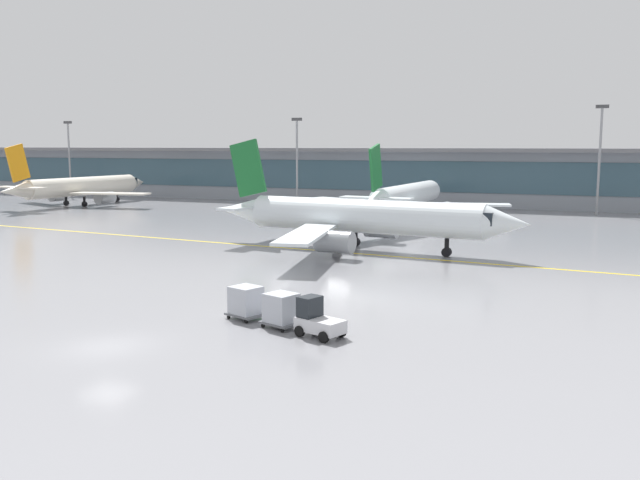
# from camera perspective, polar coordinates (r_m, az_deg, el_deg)

# --- Properties ---
(ground_plane) EXTENTS (400.00, 400.00, 0.00)m
(ground_plane) POSITION_cam_1_polar(r_m,az_deg,el_deg) (36.68, -17.31, -8.51)
(ground_plane) COLOR gray
(taxiway_centreline_stripe) EXTENTS (109.58, 10.34, 0.01)m
(taxiway_centreline_stripe) POSITION_cam_1_polar(r_m,az_deg,el_deg) (64.45, 3.16, -1.13)
(taxiway_centreline_stripe) COLOR yellow
(taxiway_centreline_stripe) RESTS_ON ground_plane
(terminal_concourse) EXTENTS (221.99, 11.00, 9.60)m
(terminal_concourse) POSITION_cam_1_polar(r_m,az_deg,el_deg) (118.11, 10.85, 5.26)
(terminal_concourse) COLOR #8C939E
(terminal_concourse) RESTS_ON ground_plane
(gate_airplane_0) EXTENTS (28.89, 31.22, 10.33)m
(gate_airplane_0) POSITION_cam_1_polar(r_m,az_deg,el_deg) (122.26, -19.28, 4.19)
(gate_airplane_0) COLOR silver
(gate_airplane_0) RESTS_ON ground_plane
(gate_airplane_1) EXTENTS (28.88, 31.11, 10.30)m
(gate_airplane_1) POSITION_cam_1_polar(r_m,az_deg,el_deg) (95.79, 7.22, 3.65)
(gate_airplane_1) COLOR white
(gate_airplane_1) RESTS_ON ground_plane
(taxiing_regional_jet) EXTENTS (32.53, 30.12, 10.77)m
(taxiing_regional_jet) POSITION_cam_1_polar(r_m,az_deg,el_deg) (66.08, 3.41, 1.91)
(taxiing_regional_jet) COLOR white
(taxiing_regional_jet) RESTS_ON ground_plane
(baggage_tug) EXTENTS (2.92, 2.29, 2.10)m
(baggage_tug) POSITION_cam_1_polar(r_m,az_deg,el_deg) (36.73, -0.24, -6.67)
(baggage_tug) COLOR silver
(baggage_tug) RESTS_ON ground_plane
(cargo_dolly_lead) EXTENTS (2.51, 2.21, 1.94)m
(cargo_dolly_lead) POSITION_cam_1_polar(r_m,az_deg,el_deg) (38.46, -3.25, -5.76)
(cargo_dolly_lead) COLOR #595B60
(cargo_dolly_lead) RESTS_ON ground_plane
(cargo_dolly_trailing) EXTENTS (2.51, 2.21, 1.94)m
(cargo_dolly_trailing) POSITION_cam_1_polar(r_m,az_deg,el_deg) (40.50, -6.19, -5.10)
(cargo_dolly_trailing) COLOR #595B60
(cargo_dolly_trailing) RESTS_ON ground_plane
(apron_light_mast_0) EXTENTS (1.80, 0.36, 14.72)m
(apron_light_mast_0) POSITION_cam_1_polar(r_m,az_deg,el_deg) (144.14, -20.15, 6.63)
(apron_light_mast_0) COLOR gray
(apron_light_mast_0) RESTS_ON ground_plane
(apron_light_mast_1) EXTENTS (1.80, 0.36, 14.63)m
(apron_light_mast_1) POSITION_cam_1_polar(r_m,az_deg,el_deg) (116.27, -1.93, 6.88)
(apron_light_mast_1) COLOR gray
(apron_light_mast_1) RESTS_ON ground_plane
(apron_light_mast_2) EXTENTS (1.80, 0.36, 15.82)m
(apron_light_mast_2) POSITION_cam_1_polar(r_m,az_deg,el_deg) (107.31, 22.26, 6.53)
(apron_light_mast_2) COLOR gray
(apron_light_mast_2) RESTS_ON ground_plane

